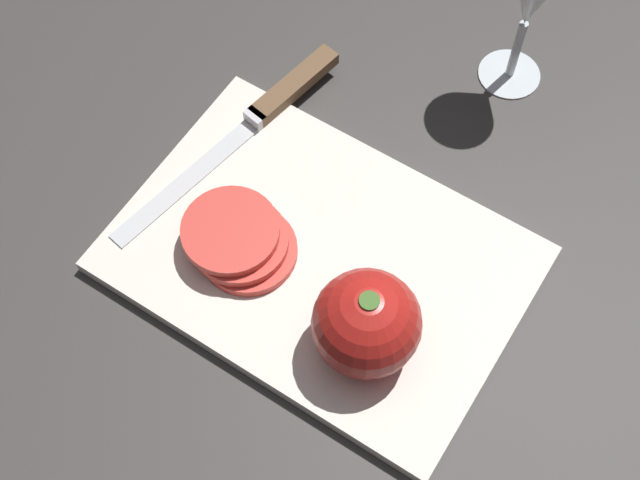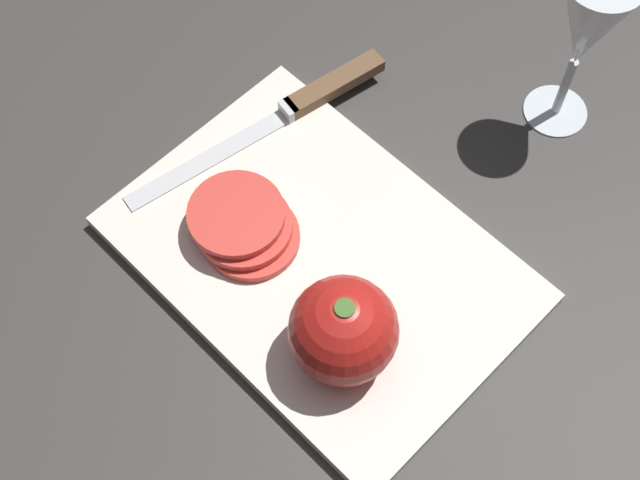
{
  "view_description": "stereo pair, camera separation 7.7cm",
  "coord_description": "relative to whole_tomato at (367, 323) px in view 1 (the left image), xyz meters",
  "views": [
    {
      "loc": [
        0.29,
        -0.34,
        0.73
      ],
      "look_at": [
        0.1,
        -0.03,
        0.05
      ],
      "focal_mm": 50.0,
      "sensor_mm": 36.0,
      "label": 1
    },
    {
      "loc": [
        0.35,
        -0.29,
        0.73
      ],
      "look_at": [
        0.1,
        -0.03,
        0.05
      ],
      "focal_mm": 50.0,
      "sensor_mm": 36.0,
      "label": 2
    }
  ],
  "objects": [
    {
      "name": "ground_plane",
      "position": [
        -0.17,
        0.08,
        -0.06
      ],
      "size": [
        3.0,
        3.0,
        0.0
      ],
      "primitive_type": "plane",
      "color": "#383533"
    },
    {
      "name": "cutting_board",
      "position": [
        -0.08,
        0.05,
        -0.05
      ],
      "size": [
        0.36,
        0.25,
        0.02
      ],
      "color": "silver",
      "rests_on": "ground_plane"
    },
    {
      "name": "whole_tomato",
      "position": [
        0.0,
        0.0,
        0.0
      ],
      "size": [
        0.09,
        0.09,
        0.09
      ],
      "color": "red",
      "rests_on": "cutting_board"
    },
    {
      "name": "knife",
      "position": [
        -0.2,
        0.17,
        -0.04
      ],
      "size": [
        0.07,
        0.29,
        0.01
      ],
      "rotation": [
        0.0,
        0.0,
        4.54
      ],
      "color": "silver",
      "rests_on": "cutting_board"
    },
    {
      "name": "tomato_slice_stack_near",
      "position": [
        -0.14,
        0.02,
        -0.03
      ],
      "size": [
        0.11,
        0.09,
        0.03
      ],
      "color": "#D63D33",
      "rests_on": "cutting_board"
    }
  ]
}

